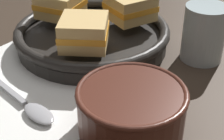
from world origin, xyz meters
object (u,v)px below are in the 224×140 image
(sandwich_far_left, at_px, (130,7))
(skillet, at_px, (92,36))
(drinking_glass, at_px, (204,33))
(spoon, at_px, (27,105))
(sandwich_near_left, at_px, (60,4))
(sandwich_near_right, at_px, (84,32))
(soup_bowl, at_px, (131,108))

(sandwich_far_left, bearing_deg, skillet, -129.14)
(drinking_glass, bearing_deg, spoon, -125.17)
(skillet, distance_m, sandwich_near_left, 0.09)
(spoon, relative_size, sandwich_near_left, 2.17)
(sandwich_near_left, height_order, sandwich_far_left, same)
(spoon, distance_m, sandwich_near_right, 0.15)
(soup_bowl, bearing_deg, spoon, -169.58)
(soup_bowl, bearing_deg, drinking_glass, 82.10)
(sandwich_near_right, bearing_deg, sandwich_far_left, 80.86)
(sandwich_near_right, height_order, sandwich_far_left, same)
(soup_bowl, relative_size, sandwich_far_left, 1.32)
(sandwich_near_left, distance_m, sandwich_far_left, 0.13)
(soup_bowl, xyz_separation_m, sandwich_near_left, (-0.23, 0.19, 0.03))
(spoon, distance_m, sandwich_near_left, 0.24)
(sandwich_near_left, distance_m, sandwich_near_right, 0.13)
(soup_bowl, xyz_separation_m, drinking_glass, (0.03, 0.23, 0.01))
(sandwich_near_right, xyz_separation_m, sandwich_far_left, (0.02, 0.13, 0.00))
(spoon, xyz_separation_m, sandwich_near_left, (-0.09, 0.22, 0.06))
(soup_bowl, height_order, sandwich_far_left, sandwich_far_left)
(skillet, xyz_separation_m, sandwich_far_left, (0.05, 0.06, 0.04))
(soup_bowl, xyz_separation_m, spoon, (-0.15, -0.03, -0.03))
(soup_bowl, bearing_deg, sandwich_near_left, 140.82)
(soup_bowl, xyz_separation_m, sandwich_near_right, (-0.13, 0.11, 0.03))
(spoon, height_order, sandwich_near_left, sandwich_near_left)
(skillet, relative_size, drinking_glass, 2.94)
(soup_bowl, bearing_deg, sandwich_far_left, 115.04)
(spoon, bearing_deg, skillet, 111.75)
(drinking_glass, bearing_deg, sandwich_near_left, -172.43)
(skillet, bearing_deg, spoon, -86.64)
(sandwich_near_left, height_order, sandwich_near_right, same)
(soup_bowl, bearing_deg, sandwich_near_right, 140.79)
(spoon, relative_size, drinking_glass, 1.83)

